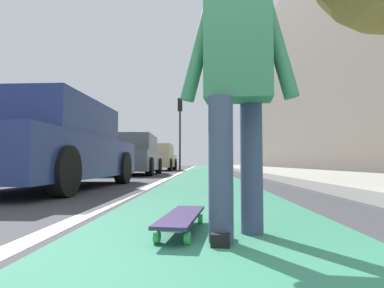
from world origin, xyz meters
TOP-DOWN VIEW (x-y plane):
  - ground_plane at (10.00, 0.00)m, footprint 80.00×80.00m
  - bike_lane_paint at (24.00, 0.00)m, footprint 56.00×1.84m
  - lane_stripe_white at (20.00, 1.07)m, footprint 52.00×0.16m
  - sidewalk_curb at (18.00, -3.30)m, footprint 52.00×3.20m
  - building_facade at (22.00, -6.19)m, footprint 40.00×1.20m
  - skateboard at (1.45, 0.21)m, footprint 0.86×0.29m
  - skater_person at (1.30, -0.13)m, footprint 0.44×0.72m
  - parked_car_near at (4.87, 2.67)m, footprint 4.54×2.01m
  - parked_car_mid at (11.44, 2.73)m, footprint 4.48×2.02m
  - parked_car_far at (18.00, 2.63)m, footprint 4.13×1.93m
  - traffic_light at (19.43, 1.47)m, footprint 0.33×0.28m

SIDE VIEW (x-z plane):
  - ground_plane at x=10.00m, z-range 0.00..0.00m
  - bike_lane_paint at x=24.00m, z-range 0.00..0.00m
  - lane_stripe_white at x=20.00m, z-range 0.00..0.01m
  - sidewalk_curb at x=18.00m, z-range 0.00..0.15m
  - skateboard at x=1.45m, z-range 0.04..0.15m
  - parked_car_mid at x=11.44m, z-range -0.03..1.44m
  - parked_car_near at x=4.87m, z-range -0.02..1.47m
  - parked_car_far at x=18.00m, z-range -0.02..1.48m
  - skater_person at x=1.30m, z-range 0.12..1.76m
  - traffic_light at x=19.43m, z-range 0.84..5.31m
  - building_facade at x=22.00m, z-range 0.00..12.39m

